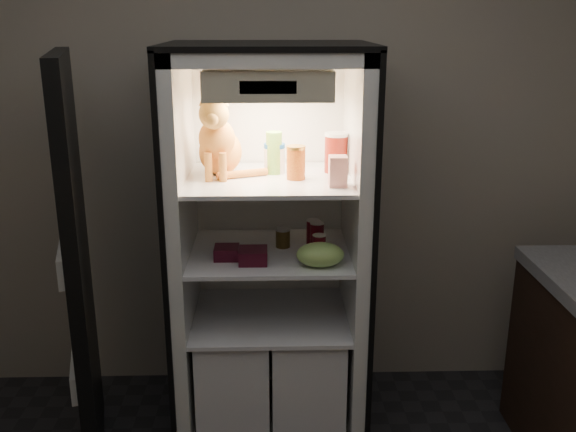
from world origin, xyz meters
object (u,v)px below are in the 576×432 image
object	(u,v)px
refrigerator	(270,275)
berry_box_left	(227,252)
tabby_cat	(219,144)
cream_carton	(338,171)
berry_box_right	(253,256)
mayo_tub	(274,158)
soda_can_b	(317,235)
grape_bag	(320,255)
salsa_jar	(296,162)
soda_can_c	(319,247)
soda_can_a	(313,232)
condiment_jar	(283,238)
pepper_jar	(336,153)
parmesan_shaker	(274,153)

from	to	relation	value
refrigerator	berry_box_left	world-z (taller)	refrigerator
tabby_cat	cream_carton	bearing A→B (deg)	-18.24
tabby_cat	berry_box_right	bearing A→B (deg)	-48.36
tabby_cat	mayo_tub	size ratio (longest dim) A/B	2.89
soda_can_b	berry_box_right	size ratio (longest dim) A/B	0.98
berry_box_right	grape_bag	bearing A→B (deg)	-9.49
salsa_jar	berry_box_left	size ratio (longest dim) A/B	1.36
soda_can_c	berry_box_right	world-z (taller)	soda_can_c
berry_box_left	mayo_tub	bearing A→B (deg)	40.39
cream_carton	soda_can_c	bearing A→B (deg)	141.57
soda_can_a	condiment_jar	size ratio (longest dim) A/B	1.30
soda_can_b	berry_box_right	world-z (taller)	soda_can_b
mayo_tub	pepper_jar	xyz separation A→B (m)	(0.28, 0.01, 0.02)
soda_can_c	grape_bag	size ratio (longest dim) A/B	0.53
soda_can_a	berry_box_right	world-z (taller)	soda_can_a
refrigerator	tabby_cat	size ratio (longest dim) A/B	4.79
pepper_jar	soda_can_b	xyz separation A→B (m)	(-0.09, -0.06, -0.38)
parmesan_shaker	condiment_jar	size ratio (longest dim) A/B	2.07
berry_box_left	soda_can_b	bearing A→B (deg)	17.16
soda_can_c	mayo_tub	bearing A→B (deg)	134.63
mayo_tub	soda_can_b	size ratio (longest dim) A/B	1.11
cream_carton	soda_can_a	xyz separation A→B (m)	(-0.08, 0.24, -0.35)
cream_carton	soda_can_a	world-z (taller)	cream_carton
pepper_jar	grape_bag	xyz separation A→B (m)	(-0.09, -0.29, -0.39)
pepper_jar	salsa_jar	bearing A→B (deg)	-146.00
grape_bag	mayo_tub	bearing A→B (deg)	123.87
parmesan_shaker	cream_carton	world-z (taller)	parmesan_shaker
pepper_jar	soda_can_a	world-z (taller)	pepper_jar
soda_can_a	berry_box_right	xyz separation A→B (m)	(-0.28, -0.23, -0.03)
refrigerator	parmesan_shaker	size ratio (longest dim) A/B	9.74
mayo_tub	salsa_jar	size ratio (longest dim) A/B	0.91
cream_carton	soda_can_c	distance (m)	0.37
parmesan_shaker	condiment_jar	world-z (taller)	parmesan_shaker
mayo_tub	condiment_jar	world-z (taller)	mayo_tub
refrigerator	pepper_jar	size ratio (longest dim) A/B	10.27
soda_can_b	condiment_jar	bearing A→B (deg)	175.01
cream_carton	grape_bag	bearing A→B (deg)	-154.14
tabby_cat	soda_can_c	distance (m)	0.64
soda_can_c	berry_box_right	bearing A→B (deg)	-171.81
cream_carton	condiment_jar	distance (m)	0.48
cream_carton	berry_box_left	bearing A→B (deg)	171.98
soda_can_b	cream_carton	bearing A→B (deg)	-70.23
refrigerator	salsa_jar	xyz separation A→B (m)	(0.12, -0.09, 0.57)
tabby_cat	soda_can_a	distance (m)	0.61
soda_can_a	berry_box_left	world-z (taller)	soda_can_a
refrigerator	cream_carton	bearing A→B (deg)	-37.75
soda_can_b	soda_can_c	distance (m)	0.14
refrigerator	mayo_tub	xyz separation A→B (m)	(0.03, 0.03, 0.57)
tabby_cat	berry_box_right	world-z (taller)	tabby_cat
pepper_jar	condiment_jar	world-z (taller)	pepper_jar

